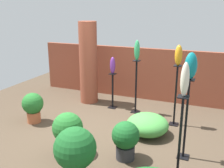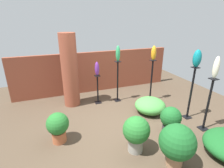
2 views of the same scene
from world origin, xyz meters
TOP-DOWN VIEW (x-y plane):
  - ground_plane at (0.00, 0.00)m, footprint 8.00×8.00m
  - brick_wall_back at (0.00, 2.45)m, footprint 5.60×0.12m
  - brick_pillar at (-0.99, 1.64)m, footprint 0.47×0.47m
  - pedestal_violet at (-0.22, 1.45)m, footprint 0.20×0.20m
  - pedestal_jade at (0.42, 1.39)m, footprint 0.20×0.20m
  - pedestal_amber at (1.42, 1.03)m, footprint 0.20×0.20m
  - pedestal_teal at (1.80, -0.23)m, footprint 0.20×0.20m
  - pedestal_ivory at (1.79, -0.78)m, footprint 0.20×0.20m
  - art_vase_violet at (-0.22, 1.45)m, footprint 0.13×0.13m
  - art_vase_jade at (0.42, 1.39)m, footprint 0.13×0.12m
  - art_vase_amber at (1.42, 1.03)m, footprint 0.16×0.15m
  - art_vase_teal at (1.80, -0.23)m, footprint 0.20×0.20m
  - art_vase_ivory at (1.79, -0.78)m, footprint 0.12×0.13m
  - potted_plant_front_left at (-1.52, -0.04)m, footprint 0.47×0.47m
  - potted_plant_walkway_edge at (-0.10, -0.87)m, footprint 0.54×0.54m
  - potted_plant_back_center at (0.88, -0.65)m, footprint 0.47×0.47m
  - potted_plant_near_pillar at (0.38, -1.45)m, footprint 0.64×0.64m
  - foliage_bed_east at (1.00, 0.36)m, footprint 0.85×0.85m

SIDE VIEW (x-z plane):
  - ground_plane at x=0.00m, z-range 0.00..0.00m
  - foliage_bed_east at x=1.00m, z-range 0.00..0.42m
  - potted_plant_back_center at x=0.88m, z-range 0.04..0.71m
  - potted_plant_front_left at x=-1.52m, z-range 0.05..0.73m
  - pedestal_violet at x=-0.22m, z-range -0.04..0.86m
  - potted_plant_walkway_edge at x=-0.10m, z-range 0.06..0.83m
  - potted_plant_near_pillar at x=0.38m, z-range 0.07..0.90m
  - pedestal_ivory at x=1.79m, z-range -0.05..1.24m
  - pedestal_jade at x=0.42m, z-range -0.05..1.25m
  - pedestal_amber at x=1.42m, z-range -0.05..1.28m
  - pedestal_teal at x=1.80m, z-range -0.05..1.35m
  - brick_wall_back at x=0.00m, z-range 0.00..1.43m
  - brick_pillar at x=-0.99m, z-range 0.00..2.16m
  - art_vase_violet at x=-0.22m, z-range 0.90..1.33m
  - art_vase_ivory at x=1.79m, z-range 1.29..1.78m
  - art_vase_jade at x=0.42m, z-range 1.30..1.77m
  - art_vase_amber at x=1.42m, z-range 1.34..1.76m
  - art_vase_teal at x=1.80m, z-range 1.40..1.83m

